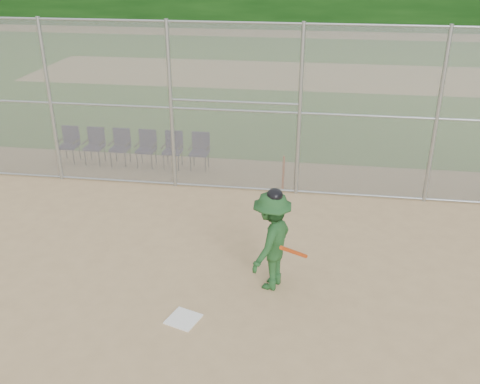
# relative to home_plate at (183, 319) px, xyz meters

# --- Properties ---
(ground) EXTENTS (100.00, 100.00, 0.00)m
(ground) POSITION_rel_home_plate_xyz_m (0.53, 0.11, -0.01)
(ground) COLOR tan
(ground) RESTS_ON ground
(grass_strip) EXTENTS (100.00, 100.00, 0.00)m
(grass_strip) POSITION_rel_home_plate_xyz_m (0.53, 18.11, -0.00)
(grass_strip) COLOR #2D5D1C
(grass_strip) RESTS_ON ground
(dirt_patch_far) EXTENTS (24.00, 24.00, 0.00)m
(dirt_patch_far) POSITION_rel_home_plate_xyz_m (0.53, 18.11, -0.00)
(dirt_patch_far) COLOR tan
(dirt_patch_far) RESTS_ON ground
(backstop_fence) EXTENTS (16.09, 0.09, 4.00)m
(backstop_fence) POSITION_rel_home_plate_xyz_m (0.53, 5.11, 2.06)
(backstop_fence) COLOR gray
(backstop_fence) RESTS_ON ground
(home_plate) EXTENTS (0.59, 0.59, 0.02)m
(home_plate) POSITION_rel_home_plate_xyz_m (0.00, 0.00, 0.00)
(home_plate) COLOR white
(home_plate) RESTS_ON ground
(batter_at_plate) EXTENTS (1.14, 1.38, 1.88)m
(batter_at_plate) POSITION_rel_home_plate_xyz_m (1.29, 1.16, 0.90)
(batter_at_plate) COLOR #1C4820
(batter_at_plate) RESTS_ON ground
(spare_bats) EXTENTS (0.36, 0.27, 0.84)m
(spare_bats) POSITION_rel_home_plate_xyz_m (1.35, 5.28, 0.41)
(spare_bats) COLOR #D84C14
(spare_bats) RESTS_ON ground
(chair_0) EXTENTS (0.54, 0.52, 0.96)m
(chair_0) POSITION_rel_home_plate_xyz_m (-4.76, 6.29, 0.47)
(chair_0) COLOR #100F38
(chair_0) RESTS_ON ground
(chair_1) EXTENTS (0.54, 0.52, 0.96)m
(chair_1) POSITION_rel_home_plate_xyz_m (-4.03, 6.29, 0.47)
(chair_1) COLOR #100F38
(chair_1) RESTS_ON ground
(chair_2) EXTENTS (0.54, 0.52, 0.96)m
(chair_2) POSITION_rel_home_plate_xyz_m (-3.30, 6.29, 0.47)
(chair_2) COLOR #100F38
(chair_2) RESTS_ON ground
(chair_3) EXTENTS (0.54, 0.52, 0.96)m
(chair_3) POSITION_rel_home_plate_xyz_m (-2.57, 6.29, 0.47)
(chair_3) COLOR #100F38
(chair_3) RESTS_ON ground
(chair_4) EXTENTS (0.54, 0.52, 0.96)m
(chair_4) POSITION_rel_home_plate_xyz_m (-1.83, 6.29, 0.47)
(chair_4) COLOR #100F38
(chair_4) RESTS_ON ground
(chair_5) EXTENTS (0.54, 0.52, 0.96)m
(chair_5) POSITION_rel_home_plate_xyz_m (-1.10, 6.29, 0.47)
(chair_5) COLOR #100F38
(chair_5) RESTS_ON ground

